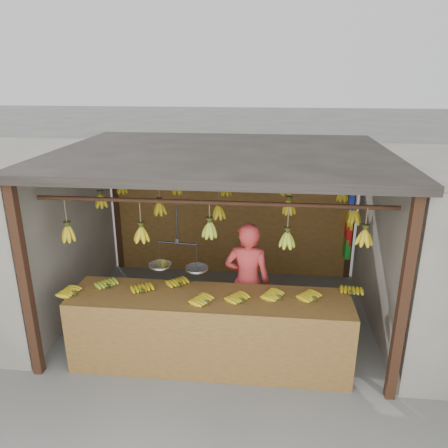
# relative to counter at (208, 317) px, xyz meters

# --- Properties ---
(ground) EXTENTS (80.00, 80.00, 0.00)m
(ground) POSITION_rel_counter_xyz_m (0.02, 1.22, -0.70)
(ground) COLOR #5B5B57
(stall) EXTENTS (4.30, 3.30, 2.40)m
(stall) POSITION_rel_counter_xyz_m (0.02, 1.55, 1.27)
(stall) COLOR black
(stall) RESTS_ON ground
(counter) EXTENTS (3.43, 0.75, 0.96)m
(counter) POSITION_rel_counter_xyz_m (0.00, 0.00, 0.00)
(counter) COLOR brown
(counter) RESTS_ON ground
(hanging_bananas) EXTENTS (3.60, 2.23, 0.39)m
(hanging_bananas) POSITION_rel_counter_xyz_m (0.03, 1.22, 0.91)
(hanging_bananas) COLOR #B29B13
(hanging_bananas) RESTS_ON ground
(balance_scale) EXTENTS (0.70, 0.30, 0.80)m
(balance_scale) POSITION_rel_counter_xyz_m (-0.38, 0.22, 0.55)
(balance_scale) COLOR black
(balance_scale) RESTS_ON ground
(vendor) EXTENTS (0.60, 0.41, 1.61)m
(vendor) POSITION_rel_counter_xyz_m (0.40, 0.72, 0.10)
(vendor) COLOR #BF3333
(vendor) RESTS_ON ground
(bag_bundles) EXTENTS (0.08, 0.26, 1.16)m
(bag_bundles) POSITION_rel_counter_xyz_m (1.96, 2.57, 0.29)
(bag_bundles) COLOR #1426BF
(bag_bundles) RESTS_ON ground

